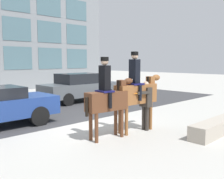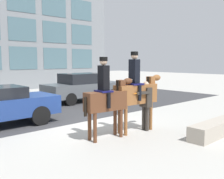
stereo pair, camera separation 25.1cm
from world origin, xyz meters
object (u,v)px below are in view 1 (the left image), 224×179
pedestrian_bystander (145,102)px  planter_ledge (217,127)px  mounted_horse_lead (107,98)px  street_car_far_lane (80,87)px  mounted_horse_companion (137,92)px

pedestrian_bystander → planter_ledge: pedestrian_bystander is taller
mounted_horse_lead → street_car_far_lane: mounted_horse_lead is taller
mounted_horse_companion → street_car_far_lane: 6.99m
pedestrian_bystander → street_car_far_lane: bearing=-100.5°
planter_ledge → mounted_horse_lead: bearing=143.4°
mounted_horse_companion → pedestrian_bystander: mounted_horse_companion is taller
pedestrian_bystander → street_car_far_lane: size_ratio=0.35×
pedestrian_bystander → planter_ledge: 2.42m
mounted_horse_lead → street_car_far_lane: 7.45m
mounted_horse_lead → pedestrian_bystander: size_ratio=1.47×
mounted_horse_companion → planter_ledge: 2.81m
pedestrian_bystander → planter_ledge: bearing=132.2°
mounted_horse_companion → street_car_far_lane: (2.50, 6.51, -0.49)m
mounted_horse_companion → pedestrian_bystander: 0.49m
mounted_horse_lead → mounted_horse_companion: (1.24, -0.09, 0.10)m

